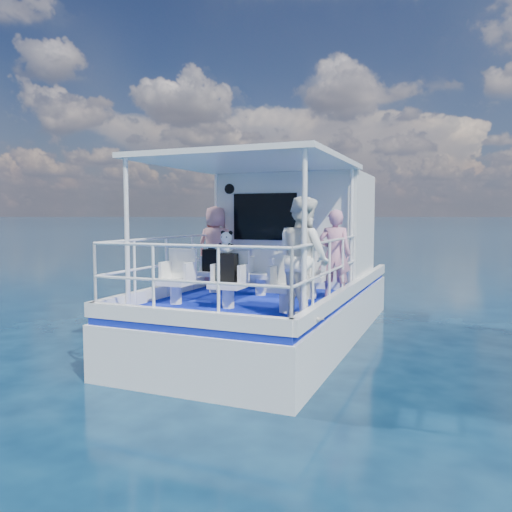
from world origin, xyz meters
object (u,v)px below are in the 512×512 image
Objects in this scene: panda at (227,242)px; passenger_stbd_aft at (303,258)px; passenger_port_fwd at (216,246)px; backpack_center at (227,268)px.

passenger_stbd_aft is at bearing -14.31° from panda.
passenger_stbd_aft is 4.88× the size of panda.
passenger_port_fwd is at bearing -2.74° from passenger_stbd_aft.
panda is (1.22, -2.04, 0.20)m from passenger_port_fwd.
panda is at bearing 137.40° from backpack_center.
passenger_port_fwd reaches higher than backpack_center.
passenger_port_fwd is 4.67× the size of panda.
passenger_stbd_aft reaches higher than passenger_port_fwd.
backpack_center is (1.23, -2.05, -0.18)m from passenger_port_fwd.
passenger_port_fwd reaches higher than panda.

